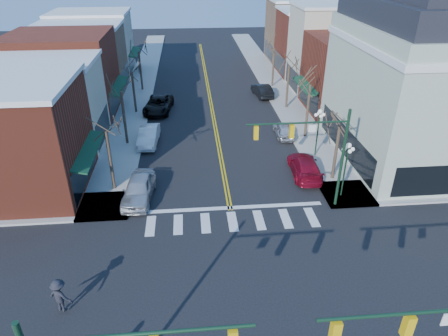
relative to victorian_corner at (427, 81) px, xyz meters
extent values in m
plane|color=black|center=(-16.50, -14.50, -6.66)|extent=(160.00, 160.00, 0.00)
cube|color=#9E9B93|center=(-25.25, 5.50, -6.58)|extent=(3.50, 70.00, 0.15)
cube|color=#9E9B93|center=(-7.75, 5.50, -6.58)|extent=(3.50, 70.00, 0.15)
cube|color=maroon|center=(-32.00, -2.75, -2.66)|extent=(10.00, 8.50, 8.00)
cube|color=beige|center=(-32.00, 5.00, -2.91)|extent=(10.00, 7.00, 7.50)
cube|color=maroon|center=(-32.00, 13.00, -2.41)|extent=(10.00, 9.00, 8.50)
cube|color=#947051|center=(-32.00, 21.25, -2.76)|extent=(10.00, 7.50, 7.80)
cube|color=beige|center=(-32.00, 29.00, -2.56)|extent=(10.00, 8.00, 8.20)
cube|color=maroon|center=(-1.00, 11.25, -2.66)|extent=(10.00, 8.50, 8.00)
cube|color=beige|center=(-1.00, 19.00, -1.66)|extent=(10.00, 7.00, 10.00)
cube|color=maroon|center=(-1.00, 26.50, -2.41)|extent=(10.00, 8.00, 8.50)
cube|color=#947051|center=(-1.00, 34.50, -2.16)|extent=(10.00, 8.00, 9.00)
cube|color=#ACBAA1|center=(0.00, 0.00, -1.16)|extent=(12.00, 14.00, 11.00)
cube|color=white|center=(0.00, 0.00, 2.94)|extent=(12.25, 14.25, 0.50)
cube|color=black|center=(0.00, 0.00, 5.24)|extent=(11.40, 13.40, 1.80)
cylinder|color=#14331E|center=(-20.65, -21.90, -0.26)|extent=(6.50, 0.12, 0.12)
cylinder|color=#14331E|center=(-12.35, -21.90, -0.26)|extent=(6.50, 0.12, 0.12)
cube|color=gold|center=(-12.68, -21.90, -0.81)|extent=(0.28, 0.28, 0.90)
cube|color=gold|center=(-14.95, -21.90, -0.81)|extent=(0.28, 0.28, 0.90)
cylinder|color=#14331E|center=(-9.10, -7.10, -3.06)|extent=(0.20, 0.20, 7.20)
cylinder|color=#14331E|center=(-12.35, -7.10, -0.26)|extent=(6.50, 0.12, 0.12)
cube|color=gold|center=(-12.68, -7.10, -0.81)|extent=(0.28, 0.28, 0.90)
cube|color=gold|center=(-14.95, -7.10, -0.81)|extent=(0.28, 0.28, 0.90)
cylinder|color=#14331E|center=(-8.30, -6.00, -4.66)|extent=(0.12, 0.12, 4.00)
sphere|color=white|center=(-8.30, -6.00, -2.51)|extent=(0.36, 0.36, 0.36)
cylinder|color=#14331E|center=(-8.30, 0.50, -4.66)|extent=(0.12, 0.12, 4.00)
sphere|color=white|center=(-8.30, 0.50, -2.51)|extent=(0.36, 0.36, 0.36)
cylinder|color=#382B21|center=(-24.90, -3.50, -4.28)|extent=(0.24, 0.24, 4.76)
cylinder|color=#382B21|center=(-24.90, 4.50, -4.14)|extent=(0.24, 0.24, 5.04)
cylinder|color=#382B21|center=(-24.90, 12.50, -4.38)|extent=(0.24, 0.24, 4.55)
cylinder|color=#382B21|center=(-24.90, 20.50, -4.21)|extent=(0.24, 0.24, 4.90)
cylinder|color=#382B21|center=(-8.10, -3.50, -4.35)|extent=(0.24, 0.24, 4.62)
cylinder|color=#382B21|center=(-8.10, 4.50, -4.07)|extent=(0.24, 0.24, 5.18)
cylinder|color=#382B21|center=(-8.10, 12.50, -4.24)|extent=(0.24, 0.24, 4.83)
cylinder|color=#382B21|center=(-8.10, 20.50, -4.17)|extent=(0.24, 0.24, 4.97)
imported|color=#BBBCC0|center=(-22.90, -4.94, -5.82)|extent=(2.43, 5.09, 1.68)
imported|color=white|center=(-22.90, 4.42, -5.89)|extent=(1.94, 4.78, 1.54)
imported|color=black|center=(-22.44, 12.76, -5.85)|extent=(3.41, 6.11, 1.61)
imported|color=maroon|center=(-10.10, -2.58, -5.90)|extent=(2.42, 5.30, 1.51)
imported|color=silver|center=(-10.10, 4.91, -5.99)|extent=(1.61, 3.94, 1.34)
imported|color=black|center=(-10.10, 16.87, -5.90)|extent=(2.23, 4.78, 1.52)
imported|color=black|center=(-25.71, -15.01, -5.55)|extent=(1.42, 1.15, 1.92)
camera|label=1|loc=(-19.02, -29.66, 9.28)|focal=32.00mm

